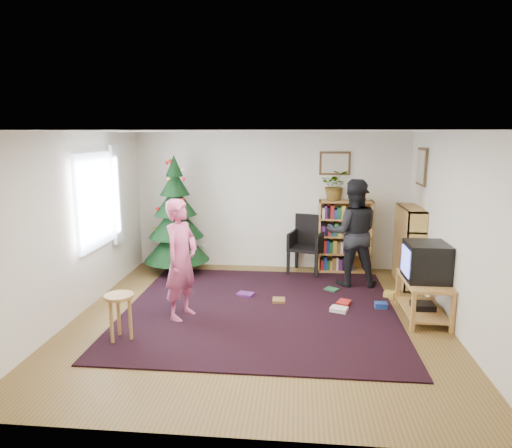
# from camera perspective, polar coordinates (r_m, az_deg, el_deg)

# --- Properties ---
(floor) EXTENTS (5.00, 5.00, 0.00)m
(floor) POSITION_cam_1_polar(r_m,az_deg,el_deg) (6.34, 0.33, -11.70)
(floor) COLOR brown
(floor) RESTS_ON ground
(ceiling) EXTENTS (5.00, 5.00, 0.00)m
(ceiling) POSITION_cam_1_polar(r_m,az_deg,el_deg) (5.84, 0.35, 11.50)
(ceiling) COLOR white
(ceiling) RESTS_ON wall_back
(wall_back) EXTENTS (5.00, 0.02, 2.50)m
(wall_back) POSITION_cam_1_polar(r_m,az_deg,el_deg) (8.42, 1.83, 2.89)
(wall_back) COLOR silver
(wall_back) RESTS_ON floor
(wall_front) EXTENTS (5.00, 0.02, 2.50)m
(wall_front) POSITION_cam_1_polar(r_m,az_deg,el_deg) (3.58, -3.22, -8.80)
(wall_front) COLOR silver
(wall_front) RESTS_ON floor
(wall_left) EXTENTS (0.02, 5.00, 2.50)m
(wall_left) POSITION_cam_1_polar(r_m,az_deg,el_deg) (6.67, -21.60, -0.13)
(wall_left) COLOR silver
(wall_left) RESTS_ON floor
(wall_right) EXTENTS (0.02, 5.00, 2.50)m
(wall_right) POSITION_cam_1_polar(r_m,az_deg,el_deg) (6.27, 23.74, -0.98)
(wall_right) COLOR silver
(wall_right) RESTS_ON floor
(rug) EXTENTS (3.80, 3.60, 0.02)m
(rug) POSITION_cam_1_polar(r_m,az_deg,el_deg) (6.62, 0.56, -10.62)
(rug) COLOR black
(rug) RESTS_ON floor
(window_pane) EXTENTS (0.04, 1.20, 1.40)m
(window_pane) POSITION_cam_1_polar(r_m,az_deg,el_deg) (7.14, -19.38, 2.77)
(window_pane) COLOR silver
(window_pane) RESTS_ON wall_left
(curtain) EXTENTS (0.06, 0.35, 1.60)m
(curtain) POSITION_cam_1_polar(r_m,az_deg,el_deg) (7.76, -16.97, 3.55)
(curtain) COLOR silver
(curtain) RESTS_ON wall_left
(picture_back) EXTENTS (0.55, 0.03, 0.42)m
(picture_back) POSITION_cam_1_polar(r_m,az_deg,el_deg) (8.34, 9.84, 7.48)
(picture_back) COLOR #4C3319
(picture_back) RESTS_ON wall_back
(picture_right) EXTENTS (0.03, 0.50, 0.60)m
(picture_right) POSITION_cam_1_polar(r_m,az_deg,el_deg) (7.84, 20.01, 6.74)
(picture_right) COLOR #4C3319
(picture_right) RESTS_ON wall_right
(christmas_tree) EXTENTS (1.17, 1.17, 2.12)m
(christmas_tree) POSITION_cam_1_polar(r_m,az_deg,el_deg) (8.27, -9.96, -0.03)
(christmas_tree) COLOR #3F2816
(christmas_tree) RESTS_ON rug
(bookshelf_back) EXTENTS (0.95, 0.30, 1.30)m
(bookshelf_back) POSITION_cam_1_polar(r_m,az_deg,el_deg) (8.40, 11.04, -1.40)
(bookshelf_back) COLOR gold
(bookshelf_back) RESTS_ON floor
(bookshelf_right) EXTENTS (0.30, 0.95, 1.30)m
(bookshelf_right) POSITION_cam_1_polar(r_m,az_deg,el_deg) (7.94, 18.54, -2.52)
(bookshelf_right) COLOR gold
(bookshelf_right) RESTS_ON floor
(tv_stand) EXTENTS (0.54, 0.98, 0.55)m
(tv_stand) POSITION_cam_1_polar(r_m,az_deg,el_deg) (6.63, 20.20, -8.35)
(tv_stand) COLOR gold
(tv_stand) RESTS_ON floor
(crt_tv) EXTENTS (0.54, 0.58, 0.50)m
(crt_tv) POSITION_cam_1_polar(r_m,az_deg,el_deg) (6.49, 20.46, -4.40)
(crt_tv) COLOR black
(crt_tv) RESTS_ON tv_stand
(armchair) EXTENTS (0.70, 0.71, 1.03)m
(armchair) POSITION_cam_1_polar(r_m,az_deg,el_deg) (8.29, 6.30, -2.18)
(armchair) COLOR black
(armchair) RESTS_ON rug
(stool) EXTENTS (0.35, 0.35, 0.58)m
(stool) POSITION_cam_1_polar(r_m,az_deg,el_deg) (5.79, -16.72, -9.68)
(stool) COLOR gold
(stool) RESTS_ON floor
(person_standing) EXTENTS (0.58, 0.70, 1.64)m
(person_standing) POSITION_cam_1_polar(r_m,az_deg,el_deg) (6.19, -9.33, -4.42)
(person_standing) COLOR #C74F7C
(person_standing) RESTS_ON rug
(person_by_chair) EXTENTS (0.87, 0.68, 1.77)m
(person_by_chair) POSITION_cam_1_polar(r_m,az_deg,el_deg) (7.58, 11.98, -1.11)
(person_by_chair) COLOR black
(person_by_chair) RESTS_ON rug
(potted_plant) EXTENTS (0.52, 0.46, 0.55)m
(potted_plant) POSITION_cam_1_polar(r_m,az_deg,el_deg) (8.23, 9.89, 4.80)
(potted_plant) COLOR gray
(potted_plant) RESTS_ON bookshelf_back
(table_lamp) EXTENTS (0.22, 0.22, 0.29)m
(table_lamp) POSITION_cam_1_polar(r_m,az_deg,el_deg) (8.30, 13.32, 4.17)
(table_lamp) COLOR #A57F33
(table_lamp) RESTS_ON bookshelf_back
(floor_clutter) EXTENTS (2.41, 1.09, 0.08)m
(floor_clutter) POSITION_cam_1_polar(r_m,az_deg,el_deg) (6.99, 9.15, -9.29)
(floor_clutter) COLOR #A51E19
(floor_clutter) RESTS_ON rug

